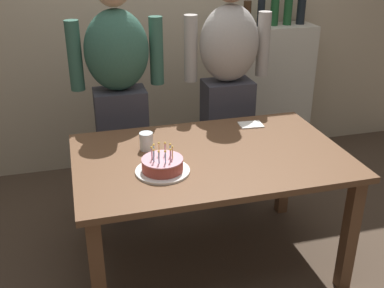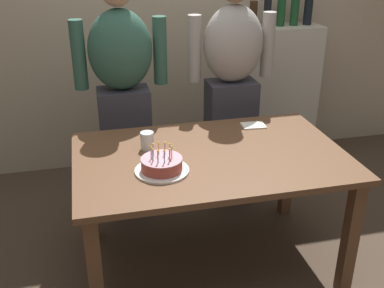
{
  "view_description": "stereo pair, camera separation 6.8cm",
  "coord_description": "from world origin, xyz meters",
  "px_view_note": "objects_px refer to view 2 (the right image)",
  "views": [
    {
      "loc": [
        -0.7,
        -2.2,
        1.87
      ],
      "look_at": [
        -0.12,
        -0.06,
        0.84
      ],
      "focal_mm": 43.3,
      "sensor_mm": 36.0,
      "label": 1
    },
    {
      "loc": [
        -0.63,
        -2.22,
        1.87
      ],
      "look_at": [
        -0.12,
        -0.06,
        0.84
      ],
      "focal_mm": 43.3,
      "sensor_mm": 36.0,
      "label": 2
    }
  ],
  "objects_px": {
    "water_glass_near": "(147,141)",
    "napkin_stack": "(253,125)",
    "birthday_cake": "(162,165)",
    "person_woman_cardigan": "(232,88)",
    "person_man_bearded": "(123,96)"
  },
  "relations": [
    {
      "from": "napkin_stack",
      "to": "person_man_bearded",
      "type": "height_order",
      "value": "person_man_bearded"
    },
    {
      "from": "water_glass_near",
      "to": "napkin_stack",
      "type": "height_order",
      "value": "water_glass_near"
    },
    {
      "from": "napkin_stack",
      "to": "person_man_bearded",
      "type": "relative_size",
      "value": 0.09
    },
    {
      "from": "person_man_bearded",
      "to": "person_woman_cardigan",
      "type": "bearing_deg",
      "value": -180.0
    },
    {
      "from": "napkin_stack",
      "to": "person_man_bearded",
      "type": "distance_m",
      "value": 0.88
    },
    {
      "from": "napkin_stack",
      "to": "person_man_bearded",
      "type": "bearing_deg",
      "value": 153.44
    },
    {
      "from": "water_glass_near",
      "to": "napkin_stack",
      "type": "bearing_deg",
      "value": 14.36
    },
    {
      "from": "birthday_cake",
      "to": "person_man_bearded",
      "type": "relative_size",
      "value": 0.17
    },
    {
      "from": "birthday_cake",
      "to": "person_woman_cardigan",
      "type": "xyz_separation_m",
      "value": [
        0.65,
        0.86,
        0.1
      ]
    },
    {
      "from": "water_glass_near",
      "to": "napkin_stack",
      "type": "xyz_separation_m",
      "value": [
        0.7,
        0.18,
        -0.05
      ]
    },
    {
      "from": "water_glass_near",
      "to": "person_woman_cardigan",
      "type": "height_order",
      "value": "person_woman_cardigan"
    },
    {
      "from": "water_glass_near",
      "to": "person_man_bearded",
      "type": "relative_size",
      "value": 0.06
    },
    {
      "from": "napkin_stack",
      "to": "person_woman_cardigan",
      "type": "xyz_separation_m",
      "value": [
        -0.02,
        0.39,
        0.13
      ]
    },
    {
      "from": "birthday_cake",
      "to": "napkin_stack",
      "type": "height_order",
      "value": "birthday_cake"
    },
    {
      "from": "person_woman_cardigan",
      "to": "water_glass_near",
      "type": "bearing_deg",
      "value": 39.93
    }
  ]
}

